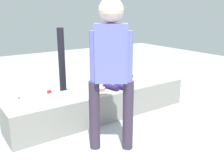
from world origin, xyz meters
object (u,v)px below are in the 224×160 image
(child_seated, at_px, (113,73))
(cake_plate, at_px, (102,90))
(gift_bag, at_px, (18,112))
(water_bottle_near_gift, at_px, (19,104))
(cake_box_white, at_px, (108,90))
(adult_standing, at_px, (111,63))
(party_cup_red, at_px, (49,93))
(handbag_black_leather, at_px, (128,83))

(child_seated, relative_size, cake_plate, 2.16)
(gift_bag, bearing_deg, cake_plate, -30.40)
(water_bottle_near_gift, relative_size, cake_box_white, 0.64)
(gift_bag, distance_m, cake_box_white, 1.75)
(adult_standing, relative_size, cake_plate, 7.29)
(cake_box_white, bearing_deg, cake_plate, -128.41)
(water_bottle_near_gift, height_order, party_cup_red, water_bottle_near_gift)
(child_seated, distance_m, cake_plate, 0.33)
(water_bottle_near_gift, xyz_separation_m, party_cup_red, (0.62, 0.32, -0.04))
(water_bottle_near_gift, distance_m, handbag_black_leather, 2.07)
(child_seated, height_order, gift_bag, child_seated)
(water_bottle_near_gift, relative_size, handbag_black_leather, 0.60)
(adult_standing, distance_m, handbag_black_leather, 2.41)
(child_seated, relative_size, adult_standing, 0.30)
(cake_plate, bearing_deg, handbag_black_leather, 36.96)
(party_cup_red, xyz_separation_m, handbag_black_leather, (1.45, -0.47, 0.06))
(child_seated, distance_m, cake_box_white, 1.09)
(water_bottle_near_gift, height_order, cake_box_white, water_bottle_near_gift)
(child_seated, height_order, adult_standing, adult_standing)
(adult_standing, relative_size, handbag_black_leather, 4.99)
(gift_bag, bearing_deg, party_cup_red, 46.26)
(adult_standing, distance_m, cake_plate, 0.97)
(water_bottle_near_gift, height_order, handbag_black_leather, handbag_black_leather)
(child_seated, bearing_deg, gift_bag, 158.40)
(cake_plate, height_order, gift_bag, cake_plate)
(cake_plate, distance_m, gift_bag, 1.20)
(party_cup_red, bearing_deg, cake_plate, -79.88)
(child_seated, bearing_deg, water_bottle_near_gift, 139.27)
(adult_standing, height_order, cake_plate, adult_standing)
(cake_plate, height_order, water_bottle_near_gift, cake_plate)
(water_bottle_near_gift, relative_size, party_cup_red, 1.91)
(adult_standing, xyz_separation_m, water_bottle_near_gift, (-0.53, 1.78, -0.90))
(water_bottle_near_gift, xyz_separation_m, cake_box_white, (1.58, -0.15, -0.03))
(child_seated, bearing_deg, handbag_black_leather, 40.81)
(child_seated, xyz_separation_m, cake_plate, (-0.26, -0.09, -0.19))
(cake_plate, height_order, cake_box_white, cake_plate)
(water_bottle_near_gift, bearing_deg, adult_standing, -73.47)
(adult_standing, bearing_deg, gift_bag, 116.99)
(child_seated, xyz_separation_m, party_cup_red, (-0.50, 1.29, -0.57))
(party_cup_red, relative_size, handbag_black_leather, 0.32)
(adult_standing, height_order, water_bottle_near_gift, adult_standing)
(cake_plate, distance_m, handbag_black_leather, 1.54)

